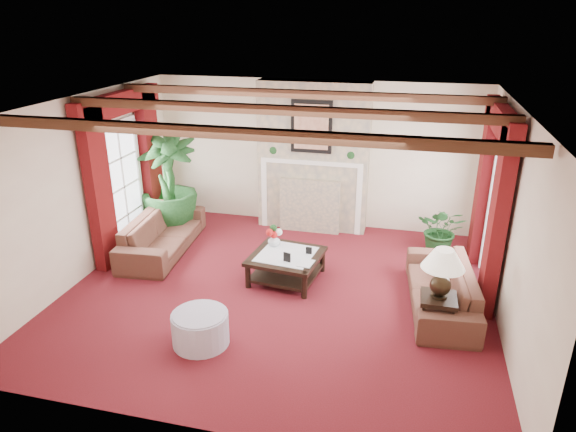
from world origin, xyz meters
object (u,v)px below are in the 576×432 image
(potted_palm, at_px, (171,205))
(coffee_table, at_px, (286,267))
(sofa_right, at_px, (442,281))
(ottoman, at_px, (200,329))
(side_table, at_px, (437,315))
(sofa_left, at_px, (162,228))

(potted_palm, height_order, coffee_table, potted_palm)
(sofa_right, xyz_separation_m, ottoman, (-2.87, -1.58, -0.19))
(sofa_right, relative_size, potted_palm, 1.02)
(side_table, bearing_deg, potted_palm, 154.72)
(sofa_right, relative_size, ottoman, 2.98)
(sofa_left, height_order, ottoman, sofa_left)
(coffee_table, relative_size, ottoman, 1.45)
(coffee_table, bearing_deg, sofa_left, 174.69)
(sofa_left, xyz_separation_m, potted_palm, (-0.23, 0.81, 0.10))
(sofa_right, xyz_separation_m, side_table, (-0.07, -0.66, -0.14))
(sofa_right, distance_m, ottoman, 3.28)
(potted_palm, xyz_separation_m, side_table, (4.68, -2.21, -0.26))
(side_table, height_order, ottoman, side_table)
(coffee_table, height_order, ottoman, coffee_table)
(sofa_left, xyz_separation_m, side_table, (4.46, -1.40, -0.16))
(sofa_right, height_order, coffee_table, sofa_right)
(side_table, bearing_deg, coffee_table, 157.22)
(potted_palm, distance_m, coffee_table, 2.84)
(coffee_table, relative_size, side_table, 1.94)
(sofa_left, height_order, sofa_right, sofa_left)
(sofa_left, distance_m, ottoman, 2.86)
(sofa_left, xyz_separation_m, ottoman, (1.66, -2.32, -0.22))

